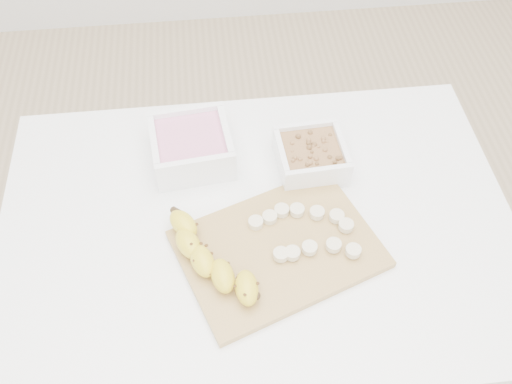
{
  "coord_description": "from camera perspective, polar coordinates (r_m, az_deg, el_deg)",
  "views": [
    {
      "loc": [
        -0.07,
        -0.63,
        1.66
      ],
      "look_at": [
        0.0,
        0.03,
        0.81
      ],
      "focal_mm": 40.0,
      "sensor_mm": 36.0,
      "label": 1
    }
  ],
  "objects": [
    {
      "name": "banana",
      "position": [
        1.02,
        -4.4,
        -6.71
      ],
      "size": [
        0.15,
        0.24,
        0.04
      ],
      "primitive_type": null,
      "rotation": [
        0.0,
        0.0,
        0.42
      ],
      "color": "gold",
      "rests_on": "cutting_board"
    },
    {
      "name": "table",
      "position": [
        1.18,
        0.16,
        -5.8
      ],
      "size": [
        1.0,
        0.7,
        0.75
      ],
      "color": "white",
      "rests_on": "ground"
    },
    {
      "name": "ground",
      "position": [
        1.77,
        0.11,
        -17.17
      ],
      "size": [
        3.5,
        3.5,
        0.0
      ],
      "primitive_type": "plane",
      "color": "#C6AD89",
      "rests_on": "ground"
    },
    {
      "name": "bowl_yogurt",
      "position": [
        1.19,
        -6.48,
        4.63
      ],
      "size": [
        0.18,
        0.18,
        0.07
      ],
      "color": "white",
      "rests_on": "table"
    },
    {
      "name": "banana_slices",
      "position": [
        1.07,
        5.02,
        -3.82
      ],
      "size": [
        0.2,
        0.14,
        0.02
      ],
      "color": "beige",
      "rests_on": "cutting_board"
    },
    {
      "name": "cutting_board",
      "position": [
        1.06,
        2.26,
        -5.72
      ],
      "size": [
        0.42,
        0.36,
        0.01
      ],
      "primitive_type": "cube",
      "rotation": [
        0.0,
        0.0,
        0.35
      ],
      "color": "#A68049",
      "rests_on": "table"
    },
    {
      "name": "bowl_granola",
      "position": [
        1.17,
        5.52,
        3.63
      ],
      "size": [
        0.14,
        0.14,
        0.06
      ],
      "color": "white",
      "rests_on": "table"
    }
  ]
}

